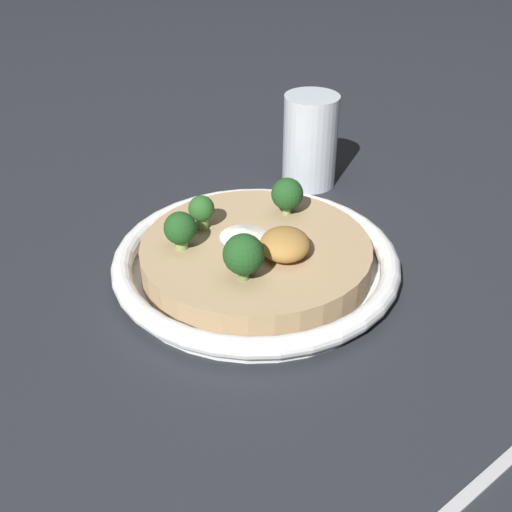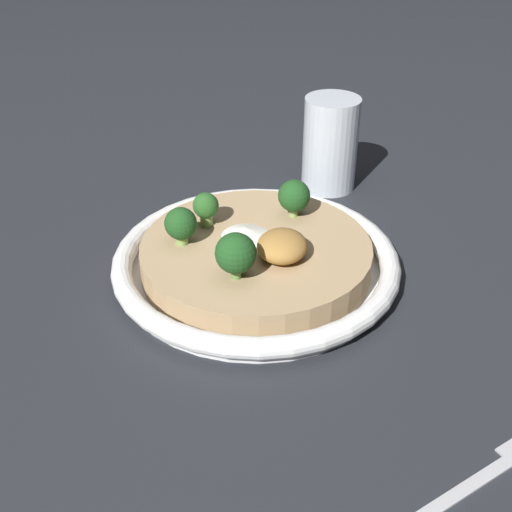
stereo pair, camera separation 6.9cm
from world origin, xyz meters
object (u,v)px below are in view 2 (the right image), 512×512
Objects in this scene: risotto_bowl at (256,260)px; broccoli_front_left at (206,207)px; broccoli_front at (181,224)px; fork_utensil at (495,469)px; broccoli_left at (294,196)px; drinking_glass at (330,144)px; broccoli_front_right at (236,254)px.

broccoli_front_left is (-0.03, -0.06, 0.04)m from risotto_bowl.
fork_utensil is (0.21, 0.30, -0.06)m from broccoli_front.
fork_utensil is (0.29, 0.19, -0.06)m from broccoli_left.
broccoli_left is 0.35× the size of drinking_glass.
drinking_glass is (-0.23, 0.06, 0.04)m from risotto_bowl.
broccoli_left is at bearing -10.07° from drinking_glass.
broccoli_front is at bearing 102.46° from fork_utensil.
broccoli_front_right is (0.07, -0.01, 0.05)m from risotto_bowl.
broccoli_left is (-0.07, 0.03, 0.05)m from risotto_bowl.
risotto_bowl is 7.95× the size of broccoli_front_left.
drinking_glass is at bearing 150.05° from broccoli_front.
drinking_glass reaches higher than fork_utensil.
broccoli_front is 0.85× the size of broccoli_front_right.
broccoli_front_right is at bearing 29.30° from broccoli_front_left.
broccoli_left is (-0.08, 0.11, 0.00)m from broccoli_front.
broccoli_front is 0.29× the size of fork_utensil.
drinking_glass reaches higher than broccoli_left.
broccoli_front_left is 0.11m from broccoli_front_right.
fork_utensil is (0.45, 0.16, -0.06)m from drinking_glass.
broccoli_left is at bearing 80.99° from fork_utensil.
fork_utensil is at bearing 48.11° from broccoli_front_left.
broccoli_front_right is at bearing -13.15° from drinking_glass.
risotto_bowl is 2.15× the size of fork_utensil.
broccoli_front_right is 0.30m from drinking_glass.
broccoli_front_left is at bearing -150.70° from broccoli_front_right.
broccoli_left is at bearing 126.10° from broccoli_front.
risotto_bowl is at bearing -25.22° from broccoli_left.
broccoli_left is at bearing 154.78° from risotto_bowl.
fork_utensil is at bearing 19.90° from drinking_glass.
risotto_bowl is at bearing 64.41° from broccoli_front_left.
broccoli_front is 0.37m from fork_utensil.
drinking_glass reaches higher than broccoli_front_right.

